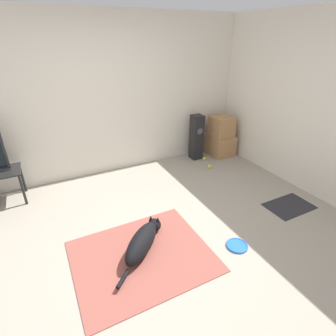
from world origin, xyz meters
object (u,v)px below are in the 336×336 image
cardboard_box_lower (220,145)px  tennis_ball_near_speaker (210,166)px  tennis_ball_by_boxes (204,159)px  dog (143,241)px  frisbee (237,245)px  floor_speaker (196,137)px  cardboard_box_upper (222,126)px

cardboard_box_lower → tennis_ball_near_speaker: cardboard_box_lower is taller
cardboard_box_lower → tennis_ball_by_boxes: bearing=-168.3°
dog → tennis_ball_by_boxes: bearing=40.6°
frisbee → tennis_ball_near_speaker: tennis_ball_near_speaker is taller
frisbee → tennis_ball_by_boxes: size_ratio=3.76×
dog → floor_speaker: (1.89, 1.87, 0.29)m
cardboard_box_upper → frisbee: bearing=-122.6°
dog → tennis_ball_by_boxes: (1.98, 1.70, -0.10)m
cardboard_box_upper → cardboard_box_lower: bearing=8.9°
frisbee → tennis_ball_near_speaker: 2.00m
cardboard_box_lower → tennis_ball_near_speaker: (-0.55, -0.43, -0.17)m
floor_speaker → tennis_ball_by_boxes: (0.09, -0.17, -0.40)m
dog → cardboard_box_upper: 3.03m
cardboard_box_lower → tennis_ball_near_speaker: size_ratio=6.95×
frisbee → tennis_ball_near_speaker: bearing=63.8°
tennis_ball_near_speaker → dog: bearing=-144.0°
dog → frisbee: (0.98, -0.44, -0.12)m
cardboard_box_upper → dog: bearing=-143.4°
cardboard_box_lower → tennis_ball_by_boxes: size_ratio=6.95×
tennis_ball_by_boxes → tennis_ball_near_speaker: (-0.11, -0.34, 0.00)m
dog → cardboard_box_lower: cardboard_box_lower is taller
frisbee → cardboard_box_lower: (1.44, 2.23, 0.19)m
dog → tennis_ball_by_boxes: 2.61m
cardboard_box_upper → tennis_ball_near_speaker: bearing=-141.4°
cardboard_box_upper → tennis_ball_near_speaker: cardboard_box_upper is taller
tennis_ball_by_boxes → frisbee: bearing=-114.9°
cardboard_box_upper → tennis_ball_near_speaker: (-0.53, -0.43, -0.56)m
dog → floor_speaker: floor_speaker is taller
frisbee → cardboard_box_lower: 2.66m
dog → cardboard_box_lower: size_ratio=1.68×
frisbee → cardboard_box_upper: bearing=57.4°
frisbee → cardboard_box_upper: (1.42, 2.22, 0.58)m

